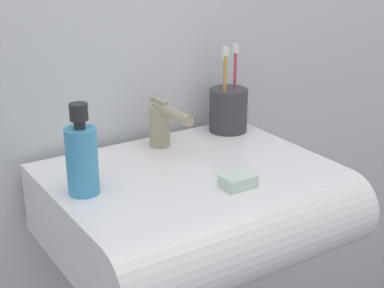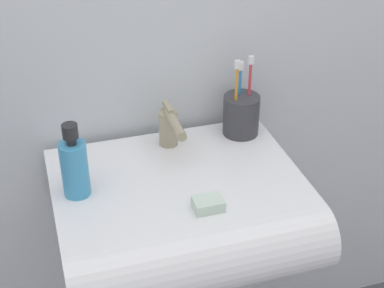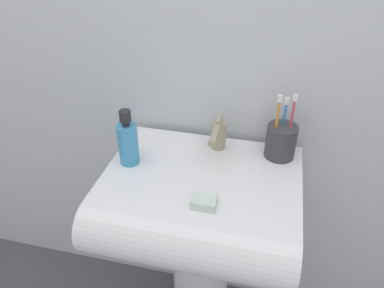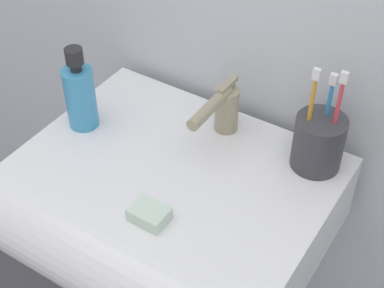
# 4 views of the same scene
# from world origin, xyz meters

# --- Properties ---
(sink_basin) EXTENTS (0.54, 0.45, 0.14)m
(sink_basin) POSITION_xyz_m (0.00, -0.05, 0.69)
(sink_basin) COLOR white
(sink_basin) RESTS_ON sink_pedestal
(faucet) EXTENTS (0.04, 0.15, 0.10)m
(faucet) POSITION_xyz_m (0.02, 0.12, 0.82)
(faucet) COLOR tan
(faucet) RESTS_ON sink_basin
(toothbrush_cup) EXTENTS (0.09, 0.09, 0.20)m
(toothbrush_cup) POSITION_xyz_m (0.20, 0.13, 0.81)
(toothbrush_cup) COLOR #38383D
(toothbrush_cup) RESTS_ON sink_basin
(soap_bottle) EXTENTS (0.06, 0.06, 0.17)m
(soap_bottle) POSITION_xyz_m (-0.21, 0.00, 0.83)
(soap_bottle) COLOR #3F99CC
(soap_bottle) RESTS_ON sink_basin
(bar_soap) EXTENTS (0.06, 0.05, 0.02)m
(bar_soap) POSITION_xyz_m (0.03, -0.13, 0.77)
(bar_soap) COLOR silver
(bar_soap) RESTS_ON sink_basin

